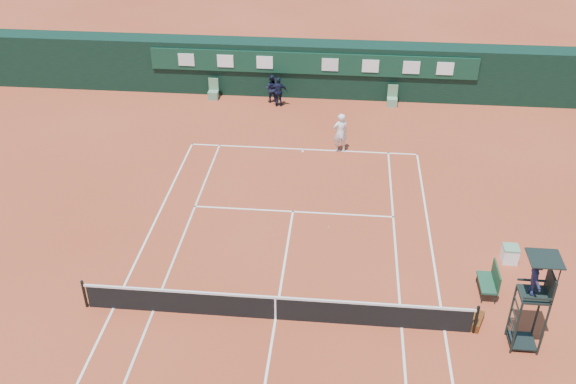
% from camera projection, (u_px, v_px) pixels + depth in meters
% --- Properties ---
extents(ground, '(90.00, 90.00, 0.00)m').
position_uv_depth(ground, '(276.00, 319.00, 21.10)').
color(ground, '#A94428').
rests_on(ground, ground).
extents(court_lines, '(11.05, 23.85, 0.01)m').
position_uv_depth(court_lines, '(276.00, 319.00, 21.09)').
color(court_lines, white).
rests_on(court_lines, ground).
extents(tennis_net, '(12.90, 0.10, 1.10)m').
position_uv_depth(tennis_net, '(275.00, 307.00, 20.83)').
color(tennis_net, black).
rests_on(tennis_net, ground).
extents(back_wall, '(40.00, 1.65, 3.00)m').
position_uv_depth(back_wall, '(313.00, 69.00, 36.12)').
color(back_wall, black).
rests_on(back_wall, ground).
extents(linesman_chair_left, '(0.55, 0.50, 1.15)m').
position_uv_depth(linesman_chair_left, '(213.00, 93.00, 36.14)').
color(linesman_chair_left, '#588766').
rests_on(linesman_chair_left, ground).
extents(linesman_chair_right, '(0.55, 0.50, 1.15)m').
position_uv_depth(linesman_chair_right, '(392.00, 100.00, 35.33)').
color(linesman_chair_right, '#619571').
rests_on(linesman_chair_right, ground).
extents(umpire_chair, '(0.96, 0.95, 3.42)m').
position_uv_depth(umpire_chair, '(536.00, 284.00, 18.83)').
color(umpire_chair, black).
rests_on(umpire_chair, ground).
extents(player_bench, '(0.56, 1.20, 1.10)m').
position_uv_depth(player_bench, '(491.00, 280.00, 21.88)').
color(player_bench, '#1A422D').
rests_on(player_bench, ground).
extents(tennis_bag, '(0.64, 0.89, 0.31)m').
position_uv_depth(tennis_bag, '(476.00, 321.00, 20.80)').
color(tennis_bag, black).
rests_on(tennis_bag, ground).
extents(cooler, '(0.57, 0.57, 0.65)m').
position_uv_depth(cooler, '(510.00, 254.00, 23.54)').
color(cooler, white).
rests_on(cooler, ground).
extents(tennis_ball, '(0.06, 0.06, 0.06)m').
position_uv_depth(tennis_ball, '(329.00, 227.00, 25.50)').
color(tennis_ball, '#B0C62E').
rests_on(tennis_ball, ground).
extents(player, '(0.83, 0.67, 1.97)m').
position_uv_depth(player, '(340.00, 133.00, 30.47)').
color(player, white).
rests_on(player, ground).
extents(ball_kid_left, '(0.79, 0.62, 1.58)m').
position_uv_depth(ball_kid_left, '(272.00, 88.00, 35.52)').
color(ball_kid_left, black).
rests_on(ball_kid_left, ground).
extents(ball_kid_right, '(1.02, 0.51, 1.67)m').
position_uv_depth(ball_kid_right, '(279.00, 92.00, 34.99)').
color(ball_kid_right, black).
rests_on(ball_kid_right, ground).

